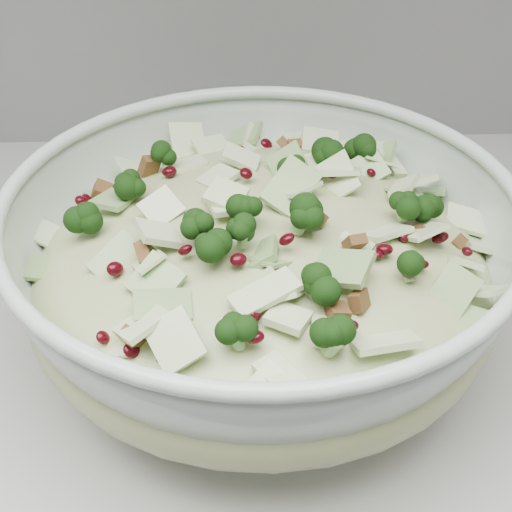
{
  "coord_description": "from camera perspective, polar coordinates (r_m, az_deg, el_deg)",
  "views": [
    {
      "loc": [
        -0.38,
        1.18,
        1.31
      ],
      "look_at": [
        -0.36,
        1.58,
        1.01
      ],
      "focal_mm": 50.0,
      "sensor_mm": 36.0,
      "label": 1
    }
  ],
  "objects": [
    {
      "name": "mixing_bowl",
      "position": [
        0.54,
        0.44,
        -1.42
      ],
      "size": [
        0.49,
        0.49,
        0.15
      ],
      "rotation": [
        0.0,
        0.0,
        0.41
      ],
      "color": "#B4C7B8",
      "rests_on": "counter"
    },
    {
      "name": "salad",
      "position": [
        0.52,
        0.45,
        0.66
      ],
      "size": [
        0.46,
        0.46,
        0.15
      ],
      "rotation": [
        0.0,
        0.0,
        0.44
      ],
      "color": "#BBC083",
      "rests_on": "mixing_bowl"
    }
  ]
}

